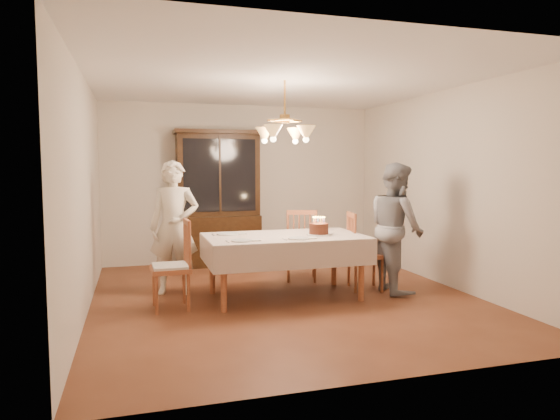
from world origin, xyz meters
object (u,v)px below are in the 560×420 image
object	(u,v)px
chair_far_side	(301,249)
elderly_woman	(174,227)
dining_table	(285,242)
birthday_cake	(319,229)
china_hutch	(218,201)

from	to	relation	value
chair_far_side	elderly_woman	bearing A→B (deg)	-172.26
dining_table	elderly_woman	world-z (taller)	elderly_woman
dining_table	chair_far_side	xyz separation A→B (m)	(0.49, 0.81, -0.24)
dining_table	elderly_woman	xyz separation A→B (m)	(-1.27, 0.57, 0.15)
chair_far_side	birthday_cake	world-z (taller)	chair_far_side
chair_far_side	dining_table	bearing A→B (deg)	-121.27
china_hutch	elderly_woman	distance (m)	1.89
birthday_cake	elderly_woman	bearing A→B (deg)	159.21
china_hutch	birthday_cake	xyz separation A→B (m)	(0.85, -2.32, -0.21)
chair_far_side	elderly_woman	xyz separation A→B (m)	(-1.75, -0.24, 0.39)
chair_far_side	china_hutch	bearing A→B (deg)	122.50
dining_table	elderly_woman	distance (m)	1.39
elderly_woman	birthday_cake	distance (m)	1.79
china_hutch	elderly_woman	bearing A→B (deg)	-116.24
china_hutch	birthday_cake	world-z (taller)	china_hutch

